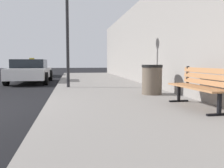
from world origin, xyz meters
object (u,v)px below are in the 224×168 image
(trash_bin, at_px, (152,79))
(car_white, at_px, (30,71))
(bench, at_px, (200,84))
(car_green, at_px, (32,68))
(street_lamp, at_px, (67,16))

(trash_bin, distance_m, car_white, 8.01)
(bench, bearing_deg, car_green, 108.96)
(car_green, bearing_deg, trash_bin, -66.74)
(bench, distance_m, car_white, 10.11)
(trash_bin, height_order, car_white, car_white)
(trash_bin, distance_m, car_green, 13.71)
(street_lamp, bearing_deg, trash_bin, -45.19)
(car_white, bearing_deg, car_green, 97.53)
(street_lamp, xyz_separation_m, car_white, (-2.05, 3.97, -2.25))
(street_lamp, height_order, car_green, street_lamp)
(street_lamp, height_order, car_white, street_lamp)
(bench, xyz_separation_m, trash_bin, (-0.33, 2.27, -0.06))
(street_lamp, relative_size, car_white, 0.89)
(bench, height_order, car_green, car_green)
(trash_bin, relative_size, car_white, 0.20)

